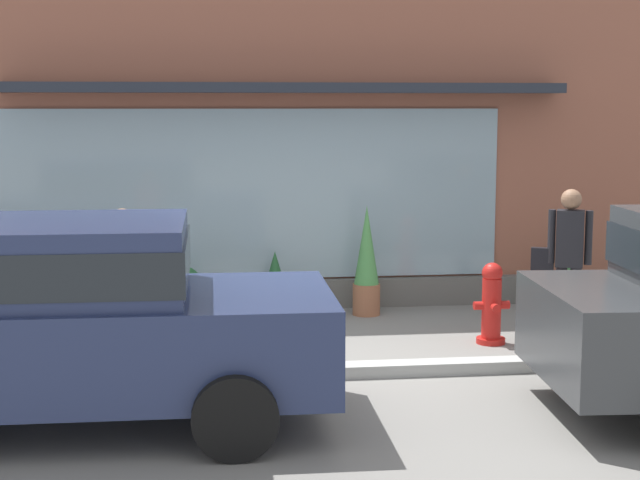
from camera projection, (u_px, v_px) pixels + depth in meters
name	position (u px, v px, depth m)	size (l,w,h in m)	color
ground_plane	(316.00, 372.00, 9.34)	(60.00, 60.00, 0.00)	gray
curb_strip	(319.00, 371.00, 9.14)	(14.00, 0.24, 0.12)	#B2B2AD
storefront	(285.00, 111.00, 12.14)	(14.00, 0.81, 5.04)	#935642
fire_hydrant	(492.00, 304.00, 10.41)	(0.39, 0.35, 0.88)	red
pedestrian_with_handbag	(567.00, 254.00, 10.47)	(0.60, 0.37, 1.65)	#232328
pedestrian_passerby	(124.00, 278.00, 9.29)	(0.43, 0.27, 1.57)	#475675
parked_car_navy	(54.00, 312.00, 7.63)	(4.23, 2.04, 1.65)	navy
potted_plant_low_front	(367.00, 263.00, 11.81)	(0.33, 0.33, 1.34)	#9E6042
potted_plant_near_hydrant	(182.00, 293.00, 11.46)	(0.52, 0.52, 0.67)	#9E6042
potted_plant_corner_tall	(275.00, 284.00, 11.90)	(0.35, 0.35, 0.77)	#B7B2A3
potted_plant_doorstep	(570.00, 269.00, 12.15)	(0.40, 0.40, 1.06)	#33473D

